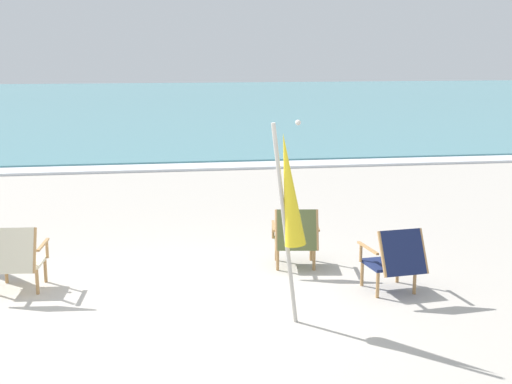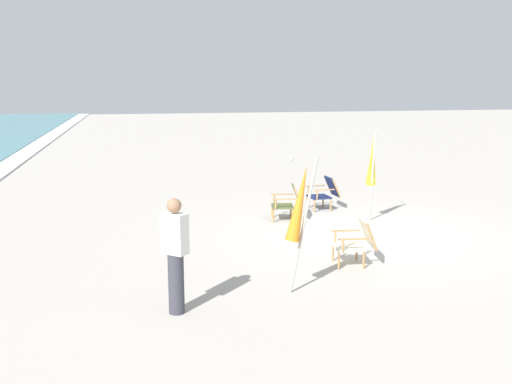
{
  "view_description": "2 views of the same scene",
  "coord_description": "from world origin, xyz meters",
  "px_view_note": "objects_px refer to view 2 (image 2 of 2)",
  "views": [
    {
      "loc": [
        -0.46,
        -7.42,
        2.81
      ],
      "look_at": [
        1.18,
        2.85,
        0.7
      ],
      "focal_mm": 50.0,
      "sensor_mm": 36.0,
      "label": 1
    },
    {
      "loc": [
        -11.47,
        4.4,
        3.26
      ],
      "look_at": [
        0.99,
        2.08,
        0.77
      ],
      "focal_mm": 42.0,
      "sensor_mm": 36.0,
      "label": 2
    }
  ],
  "objects_px": {
    "beach_chair_front_right": "(357,241)",
    "umbrella_furled_orange": "(300,204)",
    "beach_chair_back_right": "(289,201)",
    "person_near_chairs": "(175,255)",
    "umbrella_furled_yellow": "(372,161)",
    "beach_chair_far_center": "(325,192)"
  },
  "relations": [
    {
      "from": "beach_chair_front_right",
      "to": "umbrella_furled_orange",
      "type": "distance_m",
      "value": 1.96
    },
    {
      "from": "beach_chair_back_right",
      "to": "person_near_chairs",
      "type": "relative_size",
      "value": 0.5
    },
    {
      "from": "umbrella_furled_yellow",
      "to": "beach_chair_back_right",
      "type": "bearing_deg",
      "value": 75.38
    },
    {
      "from": "beach_chair_back_right",
      "to": "umbrella_furled_yellow",
      "type": "relative_size",
      "value": 0.38
    },
    {
      "from": "beach_chair_back_right",
      "to": "umbrella_furled_orange",
      "type": "distance_m",
      "value": 4.68
    },
    {
      "from": "beach_chair_far_center",
      "to": "person_near_chairs",
      "type": "xyz_separation_m",
      "value": [
        -5.92,
        3.94,
        0.41
      ]
    },
    {
      "from": "umbrella_furled_yellow",
      "to": "umbrella_furled_orange",
      "type": "distance_m",
      "value": 4.85
    },
    {
      "from": "beach_chair_far_center",
      "to": "person_near_chairs",
      "type": "height_order",
      "value": "person_near_chairs"
    },
    {
      "from": "beach_chair_front_right",
      "to": "beach_chair_far_center",
      "type": "xyz_separation_m",
      "value": [
        4.31,
        -0.74,
        -0.0
      ]
    },
    {
      "from": "beach_chair_front_right",
      "to": "beach_chair_back_right",
      "type": "bearing_deg",
      "value": 6.62
    },
    {
      "from": "umbrella_furled_yellow",
      "to": "person_near_chairs",
      "type": "relative_size",
      "value": 1.3
    },
    {
      "from": "beach_chair_back_right",
      "to": "umbrella_furled_yellow",
      "type": "height_order",
      "value": "umbrella_furled_yellow"
    },
    {
      "from": "umbrella_furled_yellow",
      "to": "beach_chair_far_center",
      "type": "bearing_deg",
      "value": 24.95
    },
    {
      "from": "umbrella_furled_yellow",
      "to": "umbrella_furled_orange",
      "type": "bearing_deg",
      "value": 146.01
    },
    {
      "from": "beach_chair_far_center",
      "to": "umbrella_furled_orange",
      "type": "height_order",
      "value": "umbrella_furled_orange"
    },
    {
      "from": "umbrella_furled_orange",
      "to": "person_near_chairs",
      "type": "height_order",
      "value": "umbrella_furled_orange"
    },
    {
      "from": "beach_chair_far_center",
      "to": "umbrella_furled_orange",
      "type": "bearing_deg",
      "value": 159.08
    },
    {
      "from": "beach_chair_back_right",
      "to": "beach_chair_far_center",
      "type": "bearing_deg",
      "value": -50.84
    },
    {
      "from": "beach_chair_back_right",
      "to": "beach_chair_far_center",
      "type": "distance_m",
      "value": 1.46
    },
    {
      "from": "beach_chair_front_right",
      "to": "beach_chair_back_right",
      "type": "xyz_separation_m",
      "value": [
        3.39,
        0.39,
        0.0
      ]
    },
    {
      "from": "beach_chair_front_right",
      "to": "beach_chair_far_center",
      "type": "relative_size",
      "value": 1.01
    },
    {
      "from": "beach_chair_front_right",
      "to": "person_near_chairs",
      "type": "bearing_deg",
      "value": 116.55
    }
  ]
}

